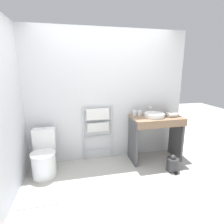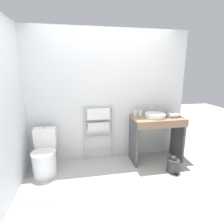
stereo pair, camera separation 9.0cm
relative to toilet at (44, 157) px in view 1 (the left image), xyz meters
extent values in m
plane|color=#B2AFA8|center=(1.13, -0.92, -0.31)|extent=(12.00, 12.00, 0.00)
cube|color=silver|center=(1.13, 0.43, 0.92)|extent=(3.13, 0.12, 2.45)
cube|color=silver|center=(-0.38, -0.28, 0.92)|extent=(0.12, 1.93, 2.45)
cylinder|color=white|center=(0.00, -0.07, -0.11)|extent=(0.38, 0.38, 0.40)
cylinder|color=white|center=(0.00, -0.07, 0.10)|extent=(0.40, 0.40, 0.02)
cube|color=white|center=(0.00, 0.19, 0.26)|extent=(0.37, 0.17, 0.35)
cylinder|color=silver|center=(0.00, 0.19, 0.44)|extent=(0.05, 0.05, 0.01)
cylinder|color=silver|center=(0.69, 0.34, 0.22)|extent=(0.02, 0.02, 1.06)
cylinder|color=silver|center=(1.23, 0.34, 0.22)|extent=(0.02, 0.02, 1.06)
cylinder|color=silver|center=(0.96, 0.34, -0.11)|extent=(0.54, 0.02, 0.02)
cylinder|color=silver|center=(0.96, 0.34, 0.16)|extent=(0.54, 0.02, 0.02)
cylinder|color=silver|center=(0.96, 0.34, 0.44)|extent=(0.54, 0.02, 0.02)
cylinder|color=silver|center=(0.96, 0.34, 0.71)|extent=(0.54, 0.02, 0.02)
cube|color=white|center=(0.96, 0.31, 0.61)|extent=(0.43, 0.04, 0.21)
cube|color=silver|center=(0.96, 0.31, 0.36)|extent=(0.41, 0.04, 0.17)
cube|color=#84664C|center=(2.04, 0.07, 0.55)|extent=(0.95, 0.54, 0.03)
cube|color=#84664C|center=(2.04, -0.19, 0.48)|extent=(0.95, 0.02, 0.10)
cube|color=#4C4C4F|center=(1.58, 0.07, 0.11)|extent=(0.04, 0.46, 0.84)
cube|color=#4C4C4F|center=(2.49, 0.07, 0.11)|extent=(0.04, 0.46, 0.84)
cylinder|color=white|center=(1.99, 0.06, 0.60)|extent=(0.37, 0.37, 0.08)
cylinder|color=silver|center=(1.99, 0.06, 0.64)|extent=(0.31, 0.31, 0.01)
cylinder|color=silver|center=(1.99, 0.28, 0.65)|extent=(0.02, 0.02, 0.16)
cylinder|color=silver|center=(1.99, 0.23, 0.71)|extent=(0.02, 0.09, 0.02)
cylinder|color=white|center=(1.67, 0.25, 0.62)|extent=(0.07, 0.07, 0.10)
cylinder|color=white|center=(1.75, 0.20, 0.62)|extent=(0.07, 0.07, 0.10)
cylinder|color=white|center=(2.31, -0.02, 0.61)|extent=(0.17, 0.08, 0.08)
cone|color=silver|center=(2.43, -0.02, 0.61)|extent=(0.06, 0.07, 0.07)
cube|color=white|center=(2.28, 0.07, 0.61)|extent=(0.05, 0.09, 0.06)
cylinder|color=#333335|center=(2.17, -0.38, -0.19)|extent=(0.21, 0.21, 0.23)
sphere|color=#333335|center=(2.17, -0.38, -0.06)|extent=(0.10, 0.10, 0.10)
cube|color=black|center=(2.17, -0.50, -0.29)|extent=(0.05, 0.04, 0.02)
cube|color=#B2BCCC|center=(-0.01, -0.61, -0.30)|extent=(0.56, 0.36, 0.01)
camera|label=1|loc=(0.54, -2.84, 1.43)|focal=28.00mm
camera|label=2|loc=(0.63, -2.86, 1.43)|focal=28.00mm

